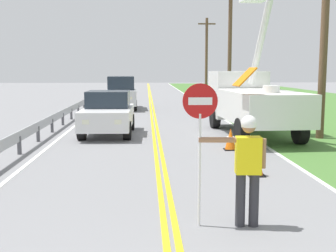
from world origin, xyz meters
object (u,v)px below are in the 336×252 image
at_px(oncoming_sedan_nearest, 108,113).
at_px(stop_sign_paddle, 200,123).
at_px(oncoming_suv_second, 121,93).
at_px(utility_pole_near, 325,9).
at_px(utility_pole_mid, 230,42).
at_px(utility_bucket_truck, 250,98).
at_px(flagger_worker, 247,163).
at_px(utility_pole_far, 206,54).
at_px(traffic_cone_mid, 231,139).
at_px(traffic_cone_lead, 256,162).

bearing_deg(oncoming_sedan_nearest, stop_sign_paddle, -76.94).
relative_size(oncoming_sedan_nearest, oncoming_suv_second, 0.88).
xyz_separation_m(utility_pole_near, utility_pole_mid, (-0.38, 15.81, -0.20)).
xyz_separation_m(utility_bucket_truck, oncoming_suv_second, (-5.71, 10.95, -0.37)).
xyz_separation_m(flagger_worker, stop_sign_paddle, (-0.77, 0.05, 0.66)).
distance_m(stop_sign_paddle, utility_pole_mid, 25.29).
xyz_separation_m(oncoming_sedan_nearest, utility_pole_near, (7.93, -1.33, 3.85)).
bearing_deg(flagger_worker, oncoming_sedan_nearest, 107.04).
bearing_deg(stop_sign_paddle, oncoming_sedan_nearest, 103.06).
bearing_deg(utility_pole_far, oncoming_sedan_nearest, -105.32).
distance_m(utility_bucket_truck, traffic_cone_mid, 3.89).
height_order(utility_pole_mid, utility_pole_far, utility_pole_mid).
distance_m(utility_bucket_truck, traffic_cone_lead, 7.03).
bearing_deg(utility_pole_near, stop_sign_paddle, -122.45).
relative_size(utility_pole_near, traffic_cone_mid, 12.85).
relative_size(oncoming_sedan_nearest, traffic_cone_lead, 5.91).
height_order(utility_bucket_truck, traffic_cone_mid, utility_bucket_truck).
height_order(stop_sign_paddle, utility_bucket_truck, utility_bucket_truck).
xyz_separation_m(oncoming_sedan_nearest, oncoming_suv_second, (-0.11, 10.90, 0.23)).
relative_size(oncoming_suv_second, traffic_cone_lead, 6.69).
distance_m(oncoming_suv_second, utility_pole_far, 19.59).
distance_m(utility_pole_mid, traffic_cone_lead, 21.98).
relative_size(oncoming_suv_second, utility_pole_near, 0.52).
bearing_deg(flagger_worker, utility_pole_near, 61.39).
height_order(flagger_worker, traffic_cone_mid, flagger_worker).
bearing_deg(utility_pole_near, utility_pole_far, 90.21).
bearing_deg(stop_sign_paddle, flagger_worker, -3.61).
height_order(stop_sign_paddle, oncoming_suv_second, stop_sign_paddle).
distance_m(utility_pole_mid, traffic_cone_mid, 18.75).
distance_m(traffic_cone_lead, traffic_cone_mid, 3.35).
bearing_deg(utility_pole_far, traffic_cone_lead, -95.96).
xyz_separation_m(flagger_worker, utility_pole_far, (4.71, 38.72, 3.04)).
xyz_separation_m(stop_sign_paddle, oncoming_suv_second, (-2.46, 21.02, -0.65)).
height_order(oncoming_sedan_nearest, utility_pole_near, utility_pole_near).
bearing_deg(stop_sign_paddle, oncoming_suv_second, 96.67).
bearing_deg(traffic_cone_lead, utility_pole_near, 55.36).
distance_m(utility_bucket_truck, oncoming_sedan_nearest, 5.63).
height_order(oncoming_sedan_nearest, utility_pole_far, utility_pole_far).
bearing_deg(utility_bucket_truck, oncoming_sedan_nearest, 179.54).
bearing_deg(traffic_cone_mid, utility_pole_near, 29.81).
xyz_separation_m(utility_bucket_truck, traffic_cone_mid, (-1.44, -3.44, -1.09)).
bearing_deg(utility_pole_mid, utility_pole_far, 88.90).
distance_m(flagger_worker, traffic_cone_mid, 6.79).
xyz_separation_m(utility_pole_mid, utility_pole_far, (0.27, 14.08, -0.41)).
bearing_deg(oncoming_sedan_nearest, utility_pole_mid, 62.45).
relative_size(flagger_worker, stop_sign_paddle, 0.78).
bearing_deg(traffic_cone_mid, utility_bucket_truck, 67.34).
bearing_deg(oncoming_suv_second, oncoming_sedan_nearest, -89.42).
height_order(utility_bucket_truck, utility_pole_near, utility_pole_near).
distance_m(oncoming_sedan_nearest, oncoming_suv_second, 10.91).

